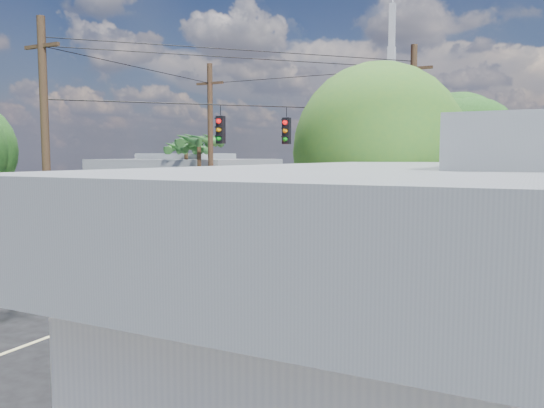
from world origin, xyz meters
The scene contains 14 objects.
ground centered at (0.00, 0.00, 0.00)m, with size 120.00×120.00×0.00m, color black.
sidewalk_nw centered at (-10.88, 10.88, 0.07)m, with size 14.12×14.12×0.14m.
road_markings centered at (0.00, -1.47, 0.01)m, with size 32.00×32.00×0.01m.
building_nw centered at (-12.00, 12.46, 2.22)m, with size 10.80×10.20×4.30m.
radio_tower centered at (0.50, 20.00, 5.64)m, with size 0.80×0.80×17.00m.
tree_ne_front centered at (7.21, 6.76, 4.77)m, with size 4.21×4.14×6.66m.
tree_ne_back centered at (9.81, 8.96, 4.19)m, with size 3.77×3.66×5.82m.
tree_se centered at (7.01, -7.24, 4.04)m, with size 3.67×3.54×5.62m.
palm_nw_front centered at (-7.50, 7.50, 5.04)m, with size 3.01×3.08×5.59m.
palm_nw_back centered at (-9.50, 9.00, 4.67)m, with size 3.01×3.08×5.19m.
utility_poles centered at (-1.58, 1.60, 4.67)m, with size 12.00×10.68×9.00m.
vending_boxes centered at (6.50, 6.20, 0.69)m, with size 1.90×0.50×1.10m.
delivery_truck centered at (-0.41, 2.74, 1.89)m, with size 5.95×8.81×3.71m.
parked_car centered at (10.00, 1.78, 0.75)m, with size 2.47×5.36×1.49m, color silver.
Camera 1 is at (10.13, -18.21, 4.24)m, focal length 35.00 mm.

